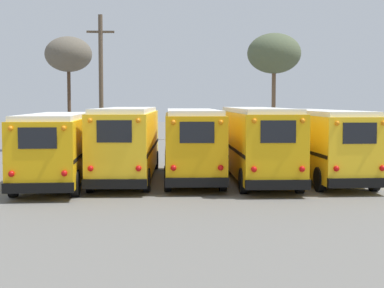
{
  "coord_description": "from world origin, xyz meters",
  "views": [
    {
      "loc": [
        -1.52,
        -26.39,
        3.58
      ],
      "look_at": [
        0.0,
        0.34,
        1.67
      ],
      "focal_mm": 55.0,
      "sensor_mm": 36.0,
      "label": 1
    }
  ],
  "objects_px": {
    "school_bus_2": "(192,142)",
    "bare_tree_1": "(274,54)",
    "school_bus_3": "(257,141)",
    "school_bus_4": "(318,141)",
    "utility_pole": "(101,84)",
    "school_bus_0": "(57,146)",
    "school_bus_1": "(128,141)",
    "bare_tree_0": "(68,55)"
  },
  "relations": [
    {
      "from": "school_bus_3",
      "to": "utility_pole",
      "type": "distance_m",
      "value": 15.11
    },
    {
      "from": "school_bus_0",
      "to": "school_bus_1",
      "type": "height_order",
      "value": "school_bus_1"
    },
    {
      "from": "school_bus_0",
      "to": "bare_tree_1",
      "type": "height_order",
      "value": "bare_tree_1"
    },
    {
      "from": "school_bus_3",
      "to": "bare_tree_1",
      "type": "relative_size",
      "value": 1.27
    },
    {
      "from": "school_bus_2",
      "to": "bare_tree_0",
      "type": "relative_size",
      "value": 1.15
    },
    {
      "from": "school_bus_2",
      "to": "bare_tree_0",
      "type": "height_order",
      "value": "bare_tree_0"
    },
    {
      "from": "school_bus_1",
      "to": "bare_tree_0",
      "type": "bearing_deg",
      "value": 107.22
    },
    {
      "from": "school_bus_0",
      "to": "school_bus_1",
      "type": "distance_m",
      "value": 3.39
    },
    {
      "from": "school_bus_1",
      "to": "bare_tree_1",
      "type": "distance_m",
      "value": 18.61
    },
    {
      "from": "school_bus_3",
      "to": "bare_tree_0",
      "type": "relative_size",
      "value": 1.29
    },
    {
      "from": "utility_pole",
      "to": "bare_tree_0",
      "type": "distance_m",
      "value": 6.22
    },
    {
      "from": "school_bus_1",
      "to": "bare_tree_1",
      "type": "height_order",
      "value": "bare_tree_1"
    },
    {
      "from": "utility_pole",
      "to": "school_bus_2",
      "type": "bearing_deg",
      "value": -66.49
    },
    {
      "from": "utility_pole",
      "to": "bare_tree_1",
      "type": "distance_m",
      "value": 12.74
    },
    {
      "from": "school_bus_0",
      "to": "utility_pole",
      "type": "distance_m",
      "value": 13.63
    },
    {
      "from": "bare_tree_0",
      "to": "school_bus_3",
      "type": "bearing_deg",
      "value": -57.4
    },
    {
      "from": "school_bus_1",
      "to": "school_bus_2",
      "type": "relative_size",
      "value": 1.13
    },
    {
      "from": "school_bus_1",
      "to": "school_bus_0",
      "type": "bearing_deg",
      "value": -151.14
    },
    {
      "from": "school_bus_3",
      "to": "school_bus_4",
      "type": "relative_size",
      "value": 0.99
    },
    {
      "from": "school_bus_3",
      "to": "utility_pole",
      "type": "bearing_deg",
      "value": 123.84
    },
    {
      "from": "school_bus_2",
      "to": "bare_tree_1",
      "type": "bearing_deg",
      "value": 66.23
    },
    {
      "from": "utility_pole",
      "to": "bare_tree_0",
      "type": "xyz_separation_m",
      "value": [
        -2.85,
        5.05,
        2.26
      ]
    },
    {
      "from": "school_bus_3",
      "to": "school_bus_4",
      "type": "distance_m",
      "value": 2.99
    },
    {
      "from": "school_bus_4",
      "to": "bare_tree_0",
      "type": "relative_size",
      "value": 1.31
    },
    {
      "from": "school_bus_2",
      "to": "school_bus_4",
      "type": "height_order",
      "value": "school_bus_2"
    },
    {
      "from": "school_bus_4",
      "to": "bare_tree_1",
      "type": "xyz_separation_m",
      "value": [
        0.88,
        15.21,
        5.29
      ]
    },
    {
      "from": "school_bus_2",
      "to": "school_bus_1",
      "type": "bearing_deg",
      "value": 169.91
    },
    {
      "from": "school_bus_2",
      "to": "utility_pole",
      "type": "bearing_deg",
      "value": 113.51
    },
    {
      "from": "school_bus_1",
      "to": "school_bus_2",
      "type": "height_order",
      "value": "school_bus_1"
    },
    {
      "from": "school_bus_1",
      "to": "bare_tree_0",
      "type": "xyz_separation_m",
      "value": [
        -5.17,
        16.67,
        5.25
      ]
    },
    {
      "from": "school_bus_1",
      "to": "bare_tree_0",
      "type": "height_order",
      "value": "bare_tree_0"
    },
    {
      "from": "school_bus_3",
      "to": "school_bus_4",
      "type": "bearing_deg",
      "value": 7.81
    },
    {
      "from": "school_bus_0",
      "to": "utility_pole",
      "type": "height_order",
      "value": "utility_pole"
    },
    {
      "from": "school_bus_1",
      "to": "school_bus_3",
      "type": "height_order",
      "value": "school_bus_3"
    },
    {
      "from": "school_bus_4",
      "to": "school_bus_1",
      "type": "bearing_deg",
      "value": 178.23
    },
    {
      "from": "utility_pole",
      "to": "bare_tree_1",
      "type": "xyz_separation_m",
      "value": [
        12.1,
        3.31,
        2.25
      ]
    },
    {
      "from": "school_bus_1",
      "to": "school_bus_4",
      "type": "xyz_separation_m",
      "value": [
        8.9,
        -0.27,
        -0.05
      ]
    },
    {
      "from": "school_bus_1",
      "to": "school_bus_4",
      "type": "relative_size",
      "value": 1.0
    },
    {
      "from": "school_bus_0",
      "to": "bare_tree_0",
      "type": "distance_m",
      "value": 19.2
    },
    {
      "from": "school_bus_1",
      "to": "school_bus_3",
      "type": "xyz_separation_m",
      "value": [
        5.93,
        -0.68,
        0.01
      ]
    },
    {
      "from": "school_bus_0",
      "to": "utility_pole",
      "type": "xyz_separation_m",
      "value": [
        0.64,
        13.26,
        3.1
      ]
    },
    {
      "from": "school_bus_1",
      "to": "school_bus_3",
      "type": "bearing_deg",
      "value": -6.55
    }
  ]
}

